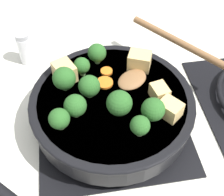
{
  "coord_description": "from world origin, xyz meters",
  "views": [
    {
      "loc": [
        0.4,
        -0.06,
        0.54
      ],
      "look_at": [
        0.0,
        0.0,
        0.08
      ],
      "focal_mm": 50.0,
      "sensor_mm": 36.0,
      "label": 1
    }
  ],
  "objects": [
    {
      "name": "broccoli_floret_south_cluster",
      "position": [
        -0.11,
        -0.02,
        0.11
      ],
      "size": [
        0.04,
        0.04,
        0.05
      ],
      "color": "#709956",
      "rests_on": "skillet_pan"
    },
    {
      "name": "broccoli_floret_center_top",
      "position": [
        -0.08,
        -0.05,
        0.1
      ],
      "size": [
        0.03,
        0.03,
        0.04
      ],
      "color": "#709956",
      "rests_on": "skillet_pan"
    },
    {
      "name": "tofu_cube_west_chunk",
      "position": [
        -0.07,
        -0.09,
        0.1
      ],
      "size": [
        0.06,
        0.05,
        0.04
      ],
      "primitive_type": "cube",
      "rotation": [
        0.0,
        0.0,
        0.43
      ],
      "color": "#DBB770",
      "rests_on": "skillet_pan"
    },
    {
      "name": "broccoli_floret_near_spoon",
      "position": [
        -0.04,
        -0.09,
        0.11
      ],
      "size": [
        0.05,
        0.05,
        0.05
      ],
      "color": "#709956",
      "rests_on": "skillet_pan"
    },
    {
      "name": "tofu_cube_east_chunk",
      "position": [
        -0.08,
        0.07,
        0.1
      ],
      "size": [
        0.05,
        0.06,
        0.04
      ],
      "primitive_type": "cube",
      "rotation": [
        0.0,
        0.0,
        1.17
      ],
      "color": "#DBB770",
      "rests_on": "skillet_pan"
    },
    {
      "name": "broccoli_floret_mid_floret",
      "position": [
        0.06,
        0.06,
        0.11
      ],
      "size": [
        0.04,
        0.04,
        0.05
      ],
      "color": "#709956",
      "rests_on": "skillet_pan"
    },
    {
      "name": "broccoli_floret_east_rim",
      "position": [
        -0.01,
        -0.04,
        0.11
      ],
      "size": [
        0.04,
        0.04,
        0.05
      ],
      "color": "#709956",
      "rests_on": "skillet_pan"
    },
    {
      "name": "tofu_cube_center_large",
      "position": [
        0.01,
        0.09,
        0.1
      ],
      "size": [
        0.04,
        0.04,
        0.03
      ],
      "primitive_type": "cube",
      "rotation": [
        0.0,
        0.0,
        3.36
      ],
      "color": "#DBB770",
      "rests_on": "skillet_pan"
    },
    {
      "name": "front_burner_grate",
      "position": [
        0.0,
        0.0,
        0.01
      ],
      "size": [
        0.31,
        0.31,
        0.03
      ],
      "color": "black",
      "rests_on": "ground_plane"
    },
    {
      "name": "wooden_spoon",
      "position": [
        -0.1,
        0.12,
        0.09
      ],
      "size": [
        0.25,
        0.26,
        0.02
      ],
      "color": "brown",
      "rests_on": "skillet_pan"
    },
    {
      "name": "tofu_cube_near_handle",
      "position": [
        0.06,
        0.1,
        0.1
      ],
      "size": [
        0.05,
        0.05,
        0.03
      ],
      "primitive_type": "cube",
      "rotation": [
        0.0,
        0.0,
        3.81
      ],
      "color": "#DBB770",
      "rests_on": "skillet_pan"
    },
    {
      "name": "carrot_slice_near_center",
      "position": [
        -0.04,
        -0.01,
        0.08
      ],
      "size": [
        0.03,
        0.03,
        0.01
      ],
      "primitive_type": "cylinder",
      "color": "orange",
      "rests_on": "skillet_pan"
    },
    {
      "name": "ground_plane",
      "position": [
        0.0,
        0.0,
        0.0
      ],
      "size": [
        2.4,
        2.4,
        0.0
      ],
      "primitive_type": "plane",
      "color": "silver"
    },
    {
      "name": "broccoli_floret_north_edge",
      "position": [
        0.09,
        0.03,
        0.11
      ],
      "size": [
        0.04,
        0.04,
        0.04
      ],
      "color": "#709956",
      "rests_on": "skillet_pan"
    },
    {
      "name": "skillet_pan",
      "position": [
        0.0,
        -0.0,
        0.06
      ],
      "size": [
        0.42,
        0.42,
        0.05
      ],
      "color": "black",
      "rests_on": "front_burner_grate"
    },
    {
      "name": "broccoli_floret_west_rim",
      "position": [
        0.03,
        -0.07,
        0.11
      ],
      "size": [
        0.04,
        0.04,
        0.05
      ],
      "color": "#709956",
      "rests_on": "skillet_pan"
    },
    {
      "name": "carrot_slice_orange_thin",
      "position": [
        -0.07,
        -0.0,
        0.08
      ],
      "size": [
        0.02,
        0.02,
        0.01
      ],
      "primitive_type": "cylinder",
      "color": "orange",
      "rests_on": "skillet_pan"
    },
    {
      "name": "salt_shaker",
      "position": [
        -0.23,
        -0.18,
        0.04
      ],
      "size": [
        0.04,
        0.04,
        0.09
      ],
      "color": "white",
      "rests_on": "ground_plane"
    },
    {
      "name": "broccoli_floret_tall_stem",
      "position": [
        0.04,
        0.01,
        0.11
      ],
      "size": [
        0.05,
        0.05,
        0.05
      ],
      "color": "#709956",
      "rests_on": "skillet_pan"
    },
    {
      "name": "broccoli_floret_small_inner",
      "position": [
        0.06,
        -0.1,
        0.11
      ],
      "size": [
        0.04,
        0.04,
        0.05
      ],
      "color": "#709956",
      "rests_on": "skillet_pan"
    }
  ]
}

